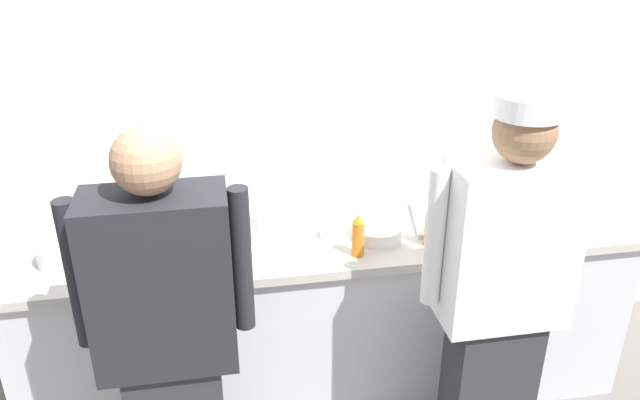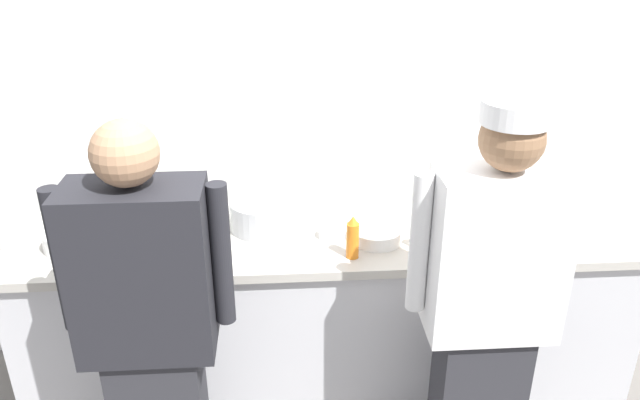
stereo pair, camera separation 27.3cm
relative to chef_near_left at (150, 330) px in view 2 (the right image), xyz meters
name	(u,v)px [view 2 (the right image)]	position (x,y,z in m)	size (l,w,h in m)	color
wall_back	(323,112)	(0.69, 1.09, 0.45)	(4.44, 0.10, 2.62)	silver
prep_counter	(329,315)	(0.69, 0.64, -0.42)	(2.83, 0.65, 0.88)	silver
chef_near_left	(150,330)	(0.00, 0.00, 0.00)	(0.60, 0.24, 1.63)	#2D2D33
chef_center	(489,306)	(1.22, 0.02, 0.02)	(0.60, 0.24, 1.66)	#2D2D33
plate_stack_front	(69,240)	(-0.44, 0.58, 0.06)	(0.22, 0.22, 0.08)	white
plate_stack_rear	(377,234)	(0.89, 0.56, 0.05)	(0.22, 0.22, 0.06)	white
mixing_bowl_steel	(263,214)	(0.39, 0.72, 0.09)	(0.31, 0.31, 0.14)	#B7BABF
sheet_tray	(472,227)	(1.34, 0.64, 0.03)	(0.50, 0.35, 0.02)	#B7BABF
squeeze_bottle_primary	(353,238)	(0.76, 0.43, 0.11)	(0.05, 0.05, 0.19)	orange
squeeze_bottle_secondary	(178,207)	(0.00, 0.79, 0.10)	(0.05, 0.05, 0.18)	#56A333
squeeze_bottle_spare	(429,232)	(1.09, 0.45, 0.11)	(0.05, 0.05, 0.19)	orange
ramekin_red_sauce	(330,233)	(0.69, 0.61, 0.04)	(0.11, 0.11, 0.04)	white
ramekin_orange_sauce	(196,226)	(0.08, 0.71, 0.04)	(0.11, 0.11, 0.04)	white
ramekin_yellow_sauce	(198,246)	(0.11, 0.52, 0.04)	(0.11, 0.11, 0.04)	white
ramekin_green_sauce	(129,223)	(-0.22, 0.75, 0.04)	(0.10, 0.10, 0.05)	white
deli_cup	(525,205)	(1.63, 0.78, 0.06)	(0.09, 0.09, 0.09)	white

